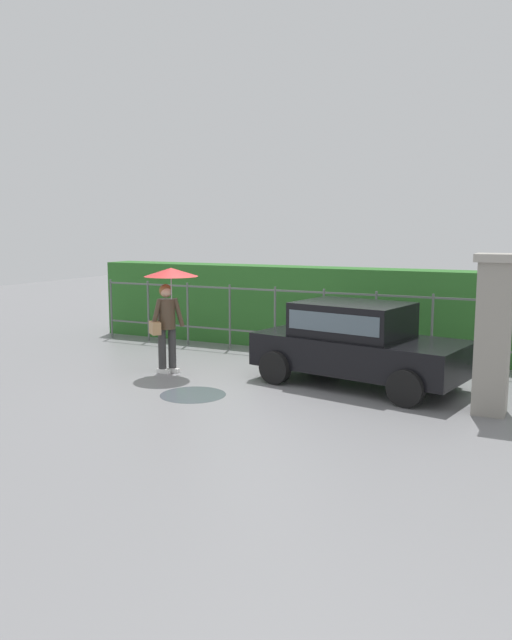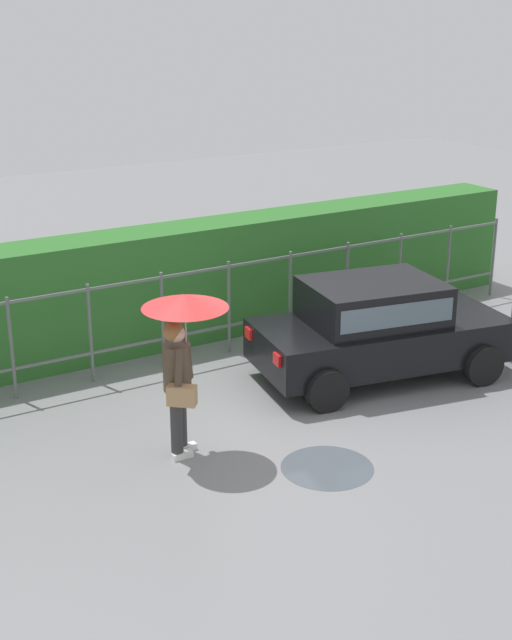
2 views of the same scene
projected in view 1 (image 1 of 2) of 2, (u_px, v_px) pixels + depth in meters
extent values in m
plane|color=slate|center=(266.00, 380.00, 11.71)|extent=(40.00, 40.00, 0.00)
cube|color=black|center=(359.00, 353.00, 11.28)|extent=(3.93, 2.28, 0.60)
cube|color=black|center=(353.00, 319.00, 11.28)|extent=(2.13, 1.76, 0.60)
cube|color=#4C5B66|center=(353.00, 318.00, 11.28)|extent=(1.98, 1.75, 0.33)
cylinder|color=black|center=(444.00, 369.00, 11.25)|extent=(0.62, 0.28, 0.60)
cylinder|color=black|center=(406.00, 388.00, 9.91)|extent=(0.62, 0.28, 0.60)
cylinder|color=black|center=(323.00, 353.00, 12.73)|extent=(0.62, 0.28, 0.60)
cylinder|color=black|center=(275.00, 368.00, 11.39)|extent=(0.62, 0.28, 0.60)
cube|color=red|center=(290.00, 331.00, 12.79)|extent=(0.09, 0.21, 0.16)
cube|color=red|center=(257.00, 338.00, 11.92)|extent=(0.09, 0.21, 0.16)
cylinder|color=#333333|center=(172.00, 350.00, 12.35)|extent=(0.15, 0.15, 0.86)
cylinder|color=#333333|center=(162.00, 351.00, 12.27)|extent=(0.15, 0.15, 0.86)
cube|color=white|center=(173.00, 370.00, 12.35)|extent=(0.26, 0.10, 0.08)
cube|color=white|center=(163.00, 371.00, 12.27)|extent=(0.26, 0.10, 0.08)
cylinder|color=#473828|center=(166.00, 314.00, 12.20)|extent=(0.34, 0.34, 0.58)
sphere|color=#DBAD89|center=(166.00, 292.00, 12.14)|extent=(0.22, 0.22, 0.22)
sphere|color=olive|center=(166.00, 291.00, 12.17)|extent=(0.25, 0.25, 0.25)
cylinder|color=#473828|center=(179.00, 312.00, 12.21)|extent=(0.22, 0.23, 0.56)
cylinder|color=#473828|center=(156.00, 314.00, 12.04)|extent=(0.22, 0.23, 0.56)
cylinder|color=#B2B2B7|center=(172.00, 296.00, 12.09)|extent=(0.02, 0.02, 0.77)
cone|color=red|center=(171.00, 272.00, 12.03)|extent=(1.03, 1.03, 0.16)
cube|color=tan|center=(155.00, 328.00, 12.03)|extent=(0.36, 0.34, 0.24)
cube|color=gray|center=(493.00, 339.00, 9.45)|extent=(0.48, 0.48, 2.30)
cube|color=#9E998E|center=(497.00, 258.00, 9.27)|extent=(0.60, 0.60, 0.12)
cylinder|color=#59605B|center=(111.00, 309.00, 16.18)|extent=(0.05, 0.05, 1.50)
cylinder|color=#59605B|center=(148.00, 311.00, 15.68)|extent=(0.05, 0.05, 1.50)
cylinder|color=#59605B|center=(188.00, 314.00, 15.17)|extent=(0.05, 0.05, 1.50)
cylinder|color=#59605B|center=(230.00, 317.00, 14.67)|extent=(0.05, 0.05, 1.50)
cylinder|color=#59605B|center=(275.00, 320.00, 14.16)|extent=(0.05, 0.05, 1.50)
cylinder|color=#59605B|center=(323.00, 323.00, 13.66)|extent=(0.05, 0.05, 1.50)
cylinder|color=#59605B|center=(376.00, 327.00, 13.15)|extent=(0.05, 0.05, 1.50)
cylinder|color=#59605B|center=(432.00, 331.00, 12.65)|extent=(0.05, 0.05, 1.50)
cylinder|color=#59605B|center=(493.00, 335.00, 12.14)|extent=(0.05, 0.05, 1.50)
cube|color=#59605B|center=(324.00, 293.00, 13.56)|extent=(11.52, 0.03, 0.04)
cube|color=#59605B|center=(323.00, 337.00, 13.70)|extent=(11.52, 0.03, 0.04)
cube|color=#2D6B28|center=(338.00, 309.00, 14.48)|extent=(12.52, 0.90, 1.90)
cylinder|color=#4C545B|center=(193.00, 395.00, 10.68)|extent=(1.12, 1.12, 0.00)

